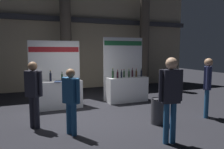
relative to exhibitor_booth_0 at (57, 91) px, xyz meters
The scene contains 9 objects.
ground_plane 1.88m from the exhibitor_booth_0, 62.48° to the right, with size 29.25×29.25×0.00m, color black.
hall_colonnade 4.44m from the exhibitor_booth_0, 76.73° to the left, with size 14.62×1.32×6.43m.
exhibitor_booth_0 is the anchor object (origin of this frame).
exhibitor_booth_1 2.68m from the exhibitor_booth_0, ahead, with size 1.69×0.66×2.51m.
trash_bin 3.57m from the exhibitor_booth_0, 49.09° to the right, with size 0.37×0.37×0.71m.
visitor_1 4.89m from the exhibitor_booth_0, 34.62° to the right, with size 0.38×0.37×1.77m.
visitor_2 2.02m from the exhibitor_booth_0, 113.67° to the right, with size 0.43×0.43×1.72m.
visitor_3 4.30m from the exhibitor_booth_0, 64.14° to the right, with size 0.53×0.27×1.85m.
visitor_5 2.61m from the exhibitor_booth_0, 89.88° to the right, with size 0.38×0.50×1.58m.
Camera 1 is at (-1.74, -5.86, 1.99)m, focal length 33.95 mm.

